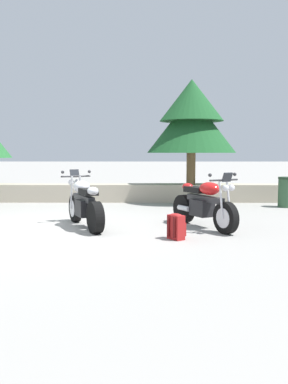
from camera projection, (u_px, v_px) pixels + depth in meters
ground_plane at (45, 230)px, 8.19m from camera, size 120.00×120.00×0.00m
stone_wall at (82, 193)px, 12.94m from camera, size 36.00×0.80×0.55m
motorcycle_silver_near_left at (84, 204)px, 8.45m from camera, size 1.10×1.93×1.18m
motorcycle_red_centre at (204, 205)px, 8.35m from camera, size 1.17×1.89×1.18m
rider_backpack at (176, 226)px, 7.28m from camera, size 0.34×0.35×0.47m
pine_tree_mid_right at (192, 118)px, 12.57m from camera, size 2.75×2.75×3.25m
trash_bin at (286, 192)px, 11.53m from camera, size 0.46×0.46×0.86m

